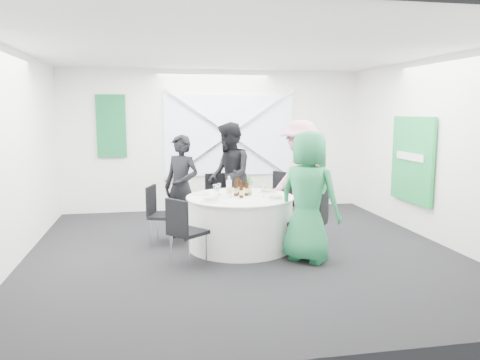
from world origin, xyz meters
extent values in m
plane|color=black|center=(0.00, 0.00, 0.00)|extent=(6.00, 6.00, 0.00)
plane|color=white|center=(0.00, 0.00, 2.80)|extent=(6.00, 6.00, 0.00)
plane|color=white|center=(0.00, 3.00, 1.40)|extent=(6.00, 0.00, 6.00)
plane|color=white|center=(0.00, -3.00, 1.40)|extent=(6.00, 0.00, 6.00)
plane|color=white|center=(-3.00, 0.00, 1.40)|extent=(0.00, 6.00, 6.00)
plane|color=white|center=(3.00, 0.00, 1.40)|extent=(0.00, 6.00, 6.00)
cube|color=silver|center=(0.30, 2.96, 1.50)|extent=(2.60, 0.03, 1.60)
cube|color=silver|center=(0.30, 2.92, 1.50)|extent=(2.63, 0.05, 1.84)
cube|color=silver|center=(0.30, 2.92, 1.50)|extent=(2.63, 0.05, 1.84)
cube|color=#156A35|center=(-2.00, 2.95, 1.70)|extent=(0.55, 0.04, 1.20)
cube|color=green|center=(2.94, 0.60, 1.20)|extent=(0.05, 1.20, 1.40)
cylinder|color=silver|center=(0.00, 0.20, 0.37)|extent=(1.52, 1.52, 0.74)
cylinder|color=silver|center=(0.00, 0.20, 0.75)|extent=(1.56, 1.56, 0.02)
cube|color=black|center=(-0.14, 1.32, 0.45)|extent=(0.47, 0.47, 0.05)
cube|color=black|center=(-0.16, 1.52, 0.71)|extent=(0.41, 0.09, 0.45)
cylinder|color=silver|center=(0.01, 1.51, 0.22)|extent=(0.02, 0.02, 0.43)
cylinder|color=silver|center=(-0.33, 1.47, 0.22)|extent=(0.02, 0.02, 0.43)
cylinder|color=silver|center=(0.05, 1.17, 0.22)|extent=(0.02, 0.02, 0.43)
cylinder|color=silver|center=(-0.29, 1.13, 0.22)|extent=(0.02, 0.02, 0.43)
cube|color=black|center=(-1.09, 0.57, 0.43)|extent=(0.51, 0.51, 0.05)
cube|color=black|center=(-1.27, 0.63, 0.67)|extent=(0.16, 0.38, 0.43)
cylinder|color=silver|center=(-1.19, 0.78, 0.21)|extent=(0.02, 0.02, 0.41)
cylinder|color=silver|center=(-1.30, 0.47, 0.21)|extent=(0.02, 0.02, 0.41)
cylinder|color=silver|center=(-0.88, 0.67, 0.21)|extent=(0.02, 0.02, 0.41)
cylinder|color=silver|center=(-0.99, 0.36, 0.21)|extent=(0.02, 0.02, 0.41)
cube|color=black|center=(0.72, 0.84, 0.49)|extent=(0.64, 0.64, 0.05)
cube|color=black|center=(0.89, 0.98, 0.76)|extent=(0.32, 0.35, 0.49)
cylinder|color=silver|center=(0.98, 0.82, 0.23)|extent=(0.02, 0.02, 0.46)
cylinder|color=silver|center=(0.74, 1.09, 0.23)|extent=(0.02, 0.02, 0.46)
cylinder|color=silver|center=(0.71, 0.58, 0.23)|extent=(0.02, 0.02, 0.46)
cylinder|color=silver|center=(0.46, 0.85, 0.23)|extent=(0.02, 0.02, 0.46)
cube|color=black|center=(0.83, -0.41, 0.47)|extent=(0.62, 0.62, 0.05)
cube|color=black|center=(1.00, -0.53, 0.74)|extent=(0.28, 0.36, 0.47)
cylinder|color=silver|center=(0.87, -0.66, 0.23)|extent=(0.02, 0.02, 0.45)
cylinder|color=silver|center=(1.08, -0.37, 0.23)|extent=(0.02, 0.02, 0.45)
cylinder|color=silver|center=(0.58, -0.45, 0.23)|extent=(0.02, 0.02, 0.45)
cylinder|color=silver|center=(0.79, -0.16, 0.23)|extent=(0.02, 0.02, 0.45)
cube|color=black|center=(-0.81, -0.47, 0.43)|extent=(0.57, 0.57, 0.05)
cube|color=black|center=(-0.96, -0.59, 0.68)|extent=(0.28, 0.32, 0.43)
cylinder|color=silver|center=(-1.04, -0.45, 0.21)|extent=(0.02, 0.02, 0.42)
cylinder|color=silver|center=(-0.83, -0.70, 0.21)|extent=(0.02, 0.02, 0.42)
cylinder|color=silver|center=(-0.79, -0.24, 0.21)|extent=(0.02, 0.02, 0.42)
cylinder|color=silver|center=(-0.58, -0.49, 0.21)|extent=(0.02, 0.02, 0.42)
imported|color=black|center=(-0.81, 0.82, 0.82)|extent=(0.71, 0.67, 1.63)
imported|color=black|center=(0.02, 1.32, 0.90)|extent=(0.50, 0.89, 1.81)
imported|color=#C57F91|center=(1.11, 0.83, 0.92)|extent=(1.31, 1.07, 1.85)
imported|color=#227F4A|center=(0.77, -0.58, 0.87)|extent=(0.99, 1.00, 1.74)
cylinder|color=silver|center=(0.01, 0.70, 0.77)|extent=(0.26, 0.26, 0.01)
cylinder|color=silver|center=(-0.55, 0.46, 0.77)|extent=(0.25, 0.25, 0.01)
cylinder|color=silver|center=(0.47, 0.46, 0.77)|extent=(0.28, 0.28, 0.01)
cylinder|color=#829B53|center=(0.47, 0.46, 0.79)|extent=(0.18, 0.18, 0.02)
cylinder|color=silver|center=(0.46, -0.07, 0.77)|extent=(0.29, 0.29, 0.01)
cylinder|color=#829B53|center=(0.46, -0.07, 0.79)|extent=(0.19, 0.19, 0.02)
cylinder|color=silver|center=(-0.48, -0.11, 0.77)|extent=(0.27, 0.27, 0.01)
cube|color=silver|center=(-0.47, -0.09, 0.80)|extent=(0.19, 0.15, 0.05)
cylinder|color=#37190A|center=(-0.06, 0.23, 0.86)|extent=(0.06, 0.06, 0.20)
cylinder|color=#37190A|center=(-0.06, 0.23, 0.99)|extent=(0.02, 0.02, 0.06)
cylinder|color=#D5BE71|center=(-0.06, 0.23, 0.84)|extent=(0.06, 0.06, 0.07)
cylinder|color=#37190A|center=(0.00, 0.32, 0.87)|extent=(0.06, 0.06, 0.22)
cylinder|color=#37190A|center=(0.00, 0.32, 1.01)|extent=(0.02, 0.02, 0.06)
cylinder|color=#D5BE71|center=(0.00, 0.32, 0.85)|extent=(0.06, 0.06, 0.08)
cylinder|color=#37190A|center=(0.10, 0.23, 0.86)|extent=(0.06, 0.06, 0.19)
cylinder|color=#37190A|center=(0.10, 0.23, 0.98)|extent=(0.02, 0.02, 0.06)
cylinder|color=#D5BE71|center=(0.10, 0.23, 0.84)|extent=(0.06, 0.06, 0.07)
cylinder|color=#37190A|center=(0.00, 0.08, 0.86)|extent=(0.06, 0.06, 0.19)
cylinder|color=#37190A|center=(0.00, 0.08, 0.98)|extent=(0.02, 0.02, 0.06)
cylinder|color=#D5BE71|center=(0.00, 0.08, 0.84)|extent=(0.06, 0.06, 0.07)
cylinder|color=green|center=(0.15, 0.29, 0.89)|extent=(0.08, 0.08, 0.26)
cylinder|color=green|center=(0.15, 0.29, 1.05)|extent=(0.03, 0.03, 0.06)
cylinder|color=#D5BE71|center=(0.15, 0.29, 0.86)|extent=(0.08, 0.08, 0.09)
cylinder|color=white|center=(-0.16, 0.18, 0.88)|extent=(0.08, 0.08, 0.25)
cylinder|color=white|center=(-0.16, 0.18, 1.04)|extent=(0.03, 0.03, 0.06)
cylinder|color=#D5BE71|center=(-0.16, 0.18, 0.86)|extent=(0.08, 0.08, 0.09)
cylinder|color=white|center=(-0.34, 0.14, 0.76)|extent=(0.06, 0.06, 0.00)
cylinder|color=white|center=(-0.34, 0.14, 0.81)|extent=(0.01, 0.01, 0.10)
cone|color=white|center=(-0.34, 0.14, 0.89)|extent=(0.07, 0.07, 0.08)
cylinder|color=white|center=(0.22, 0.49, 0.76)|extent=(0.06, 0.06, 0.00)
cylinder|color=white|center=(0.22, 0.49, 0.81)|extent=(0.01, 0.01, 0.10)
cone|color=white|center=(0.22, 0.49, 0.89)|extent=(0.07, 0.07, 0.08)
cylinder|color=white|center=(-0.28, 0.38, 0.76)|extent=(0.06, 0.06, 0.00)
cylinder|color=white|center=(-0.28, 0.38, 0.81)|extent=(0.01, 0.01, 0.10)
cone|color=white|center=(-0.28, 0.38, 0.89)|extent=(0.07, 0.07, 0.08)
cylinder|color=white|center=(-0.35, 0.28, 0.76)|extent=(0.06, 0.06, 0.00)
cylinder|color=white|center=(-0.35, 0.28, 0.81)|extent=(0.01, 0.01, 0.10)
cone|color=white|center=(-0.35, 0.28, 0.89)|extent=(0.07, 0.07, 0.08)
cylinder|color=white|center=(0.33, 0.11, 0.76)|extent=(0.06, 0.06, 0.00)
cylinder|color=white|center=(0.33, 0.11, 0.81)|extent=(0.01, 0.01, 0.10)
cone|color=white|center=(0.33, 0.11, 0.89)|extent=(0.07, 0.07, 0.08)
cylinder|color=white|center=(0.03, 0.57, 0.76)|extent=(0.06, 0.06, 0.00)
cylinder|color=white|center=(0.03, 0.57, 0.81)|extent=(0.01, 0.01, 0.10)
cone|color=white|center=(0.03, 0.57, 0.89)|extent=(0.07, 0.07, 0.08)
cube|color=silver|center=(-0.53, -0.03, 0.76)|extent=(0.11, 0.12, 0.01)
cube|color=silver|center=(-0.28, -0.30, 0.76)|extent=(0.11, 0.12, 0.01)
cube|color=silver|center=(0.56, 0.35, 0.76)|extent=(0.09, 0.13, 0.01)
cube|color=silver|center=(0.36, 0.65, 0.76)|extent=(0.10, 0.13, 0.01)
cube|color=silver|center=(0.34, -0.26, 0.76)|extent=(0.10, 0.13, 0.01)
cube|color=silver|center=(0.52, -0.05, 0.76)|extent=(0.11, 0.12, 0.01)
camera|label=1|loc=(-1.23, -6.36, 1.99)|focal=35.00mm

